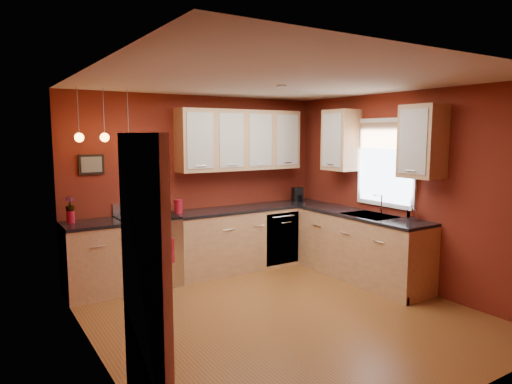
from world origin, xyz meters
TOP-DOWN VIEW (x-y plane):
  - floor at (0.00, 0.00)m, footprint 4.20×4.20m
  - ceiling at (0.00, 0.00)m, footprint 4.00×4.20m
  - wall_back at (0.00, 2.10)m, footprint 4.00×0.02m
  - wall_front at (0.00, -2.10)m, footprint 4.00×0.02m
  - wall_left at (-2.00, 0.00)m, footprint 0.02×4.20m
  - wall_right at (2.00, 0.00)m, footprint 0.02×4.20m
  - base_cabinets_back_left at (-1.65, 1.80)m, footprint 0.70×0.60m
  - base_cabinets_back_right at (0.73, 1.80)m, footprint 2.54×0.60m
  - base_cabinets_right at (1.70, 0.45)m, footprint 0.60×2.10m
  - counter_back_left at (-1.65, 1.80)m, footprint 0.70×0.62m
  - counter_back_right at (0.73, 1.80)m, footprint 2.54×0.62m
  - counter_right at (1.70, 0.45)m, footprint 0.62×2.10m
  - gas_range at (-0.92, 1.80)m, footprint 0.76×0.64m
  - dishwasher_front at (1.10, 1.51)m, footprint 0.60×0.02m
  - sink at (1.70, 0.30)m, footprint 0.50×0.70m
  - window at (1.97, 0.30)m, footprint 0.06×1.02m
  - door_left_wall at (-1.97, -1.20)m, footprint 0.12×0.82m
  - upper_cabinets_back at (0.60, 1.93)m, footprint 2.00×0.35m
  - upper_cabinets_right at (1.82, 0.32)m, footprint 0.35×1.95m
  - wall_picture at (-1.55, 2.08)m, footprint 0.32×0.03m
  - pendant_lights at (-1.45, 1.75)m, footprint 0.71×0.11m
  - red_canister at (-0.45, 1.86)m, footprint 0.13×0.13m
  - red_vase at (-1.87, 1.90)m, footprint 0.10×0.10m
  - flowers at (-1.87, 1.90)m, footprint 0.12×0.12m
  - coffee_maker at (1.66, 1.86)m, footprint 0.18×0.18m
  - soap_pump at (1.87, -0.25)m, footprint 0.12×0.12m
  - dish_towel at (-0.80, 1.47)m, footprint 0.24×0.02m

SIDE VIEW (x-z plane):
  - floor at x=0.00m, z-range 0.00..0.00m
  - base_cabinets_back_left at x=-1.65m, z-range 0.00..0.90m
  - base_cabinets_back_right at x=0.73m, z-range 0.00..0.90m
  - base_cabinets_right at x=1.70m, z-range 0.00..0.90m
  - dishwasher_front at x=1.10m, z-range 0.05..0.85m
  - gas_range at x=-0.92m, z-range -0.07..1.04m
  - dish_towel at x=-0.80m, z-range 0.36..0.68m
  - sink at x=1.70m, z-range 0.75..1.08m
  - counter_back_left at x=-1.65m, z-range 0.90..0.94m
  - counter_back_right at x=0.73m, z-range 0.90..0.94m
  - counter_right at x=1.70m, z-range 0.90..0.94m
  - red_vase at x=-1.87m, z-range 0.94..1.09m
  - door_left_wall at x=-1.97m, z-range 0.00..2.05m
  - red_canister at x=-0.45m, z-range 0.94..1.13m
  - soap_pump at x=1.87m, z-range 0.94..1.14m
  - coffee_maker at x=1.66m, z-range 0.93..1.16m
  - flowers at x=-1.87m, z-range 1.07..1.27m
  - wall_back at x=0.00m, z-range 0.00..2.60m
  - wall_front at x=0.00m, z-range 0.00..2.60m
  - wall_left at x=-2.00m, z-range 0.00..2.60m
  - wall_right at x=2.00m, z-range 0.00..2.60m
  - wall_picture at x=-1.55m, z-range 1.52..1.78m
  - window at x=1.97m, z-range 1.08..2.30m
  - upper_cabinets_back at x=0.60m, z-range 1.50..2.40m
  - upper_cabinets_right at x=1.82m, z-range 1.50..2.40m
  - pendant_lights at x=-1.45m, z-range 1.68..2.34m
  - ceiling at x=0.00m, z-range 2.59..2.61m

